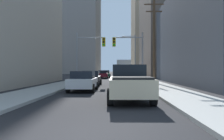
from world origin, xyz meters
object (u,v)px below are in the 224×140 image
object	(u,v)px
sedan_maroon	(103,74)
pickup_truck_beige	(129,83)
traffic_signal_near_right	(129,49)
sedan_black	(91,78)
sedan_navy	(123,76)
city_bus	(124,68)
sedan_white	(83,81)
sedan_green	(106,74)
traffic_signal_near_left	(89,49)

from	to	relation	value
sedan_maroon	pickup_truck_beige	bearing A→B (deg)	-83.41
pickup_truck_beige	traffic_signal_near_right	bearing A→B (deg)	86.84
sedan_black	sedan_navy	size ratio (longest dim) A/B	1.01
city_bus	sedan_white	distance (m)	28.31
pickup_truck_beige	sedan_green	world-z (taller)	pickup_truck_beige
city_bus	traffic_signal_near_left	size ratio (longest dim) A/B	1.93
pickup_truck_beige	sedan_black	xyz separation A→B (m)	(-3.33, 10.62, -0.16)
sedan_navy	sedan_maroon	size ratio (longest dim) A/B	1.00
sedan_white	sedan_navy	bearing A→B (deg)	73.53
city_bus	sedan_green	bearing A→B (deg)	166.74
sedan_green	sedan_navy	bearing A→B (deg)	-80.10
pickup_truck_beige	sedan_navy	world-z (taller)	pickup_truck_beige
city_bus	sedan_white	bearing A→B (deg)	-97.98
sedan_white	traffic_signal_near_left	size ratio (longest dim) A/B	0.70
pickup_truck_beige	traffic_signal_near_left	world-z (taller)	traffic_signal_near_left
sedan_black	traffic_signal_near_right	size ratio (longest dim) A/B	0.71
sedan_white	sedan_black	xyz separation A→B (m)	(-0.12, 5.86, 0.00)
sedan_maroon	traffic_signal_near_left	distance (m)	15.18
city_bus	sedan_maroon	bearing A→B (deg)	-135.09
sedan_white	sedan_green	bearing A→B (deg)	89.70
sedan_black	traffic_signal_near_left	distance (m)	4.68
sedan_maroon	sedan_green	size ratio (longest dim) A/B	1.00
sedan_navy	sedan_green	size ratio (longest dim) A/B	1.00
sedan_maroon	sedan_green	distance (m)	4.92
sedan_white	sedan_navy	world-z (taller)	same
city_bus	pickup_truck_beige	size ratio (longest dim) A/B	2.14
city_bus	traffic_signal_near_left	bearing A→B (deg)	-103.92
sedan_white	traffic_signal_near_left	bearing A→B (deg)	94.63
sedan_navy	traffic_signal_near_left	size ratio (longest dim) A/B	0.70
traffic_signal_near_left	pickup_truck_beige	bearing A→B (deg)	-74.15
city_bus	sedan_green	world-z (taller)	city_bus
sedan_black	sedan_white	bearing A→B (deg)	-88.86
sedan_white	pickup_truck_beige	bearing A→B (deg)	-56.00
sedan_green	city_bus	bearing A→B (deg)	-13.26
pickup_truck_beige	sedan_white	size ratio (longest dim) A/B	1.29
sedan_green	traffic_signal_near_right	distance (m)	20.37
pickup_truck_beige	traffic_signal_near_left	size ratio (longest dim) A/B	0.90
city_bus	pickup_truck_beige	world-z (taller)	city_bus
pickup_truck_beige	sedan_white	distance (m)	5.75
sedan_maroon	sedan_green	bearing A→B (deg)	86.97
sedan_white	sedan_green	distance (m)	28.90
city_bus	pickup_truck_beige	xyz separation A→B (m)	(-0.72, -32.77, -1.00)
pickup_truck_beige	sedan_green	bearing A→B (deg)	95.20
sedan_black	sedan_navy	bearing A→B (deg)	56.89
pickup_truck_beige	sedan_maroon	distance (m)	28.94
city_bus	sedan_navy	distance (m)	17.02
sedan_maroon	traffic_signal_near_right	size ratio (longest dim) A/B	0.70
sedan_navy	sedan_maroon	world-z (taller)	same
sedan_navy	sedan_green	distance (m)	18.12
pickup_truck_beige	traffic_signal_near_right	world-z (taller)	traffic_signal_near_right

